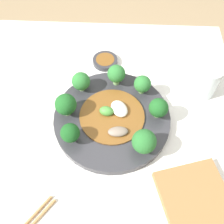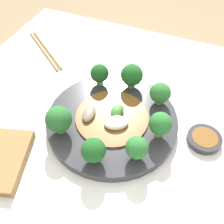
% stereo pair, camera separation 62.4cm
% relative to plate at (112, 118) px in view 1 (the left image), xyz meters
% --- Properties ---
extents(ground_plane, '(8.00, 8.00, 0.00)m').
position_rel_plate_xyz_m(ground_plane, '(-0.02, 0.03, -0.74)').
color(ground_plane, '#9E8460').
extents(table, '(0.84, 0.77, 0.73)m').
position_rel_plate_xyz_m(table, '(-0.02, 0.03, -0.38)').
color(table, silver).
rests_on(table, ground_plane).
extents(plate, '(0.30, 0.30, 0.02)m').
position_rel_plate_xyz_m(plate, '(0.00, 0.00, 0.00)').
color(plate, '#333338').
rests_on(plate, table).
extents(broccoli_northeast, '(0.05, 0.05, 0.06)m').
position_rel_plate_xyz_m(broccoli_northeast, '(0.09, 0.09, 0.04)').
color(broccoli_northeast, '#89B76B').
rests_on(broccoli_northeast, plate).
extents(broccoli_southwest, '(0.06, 0.06, 0.07)m').
position_rel_plate_xyz_m(broccoli_southwest, '(-0.09, -0.08, 0.05)').
color(broccoli_southwest, '#70A356').
rests_on(broccoli_southwest, plate).
extents(broccoli_southeast, '(0.05, 0.05, 0.06)m').
position_rel_plate_xyz_m(broccoli_southeast, '(0.08, -0.08, 0.04)').
color(broccoli_southeast, '#70A356').
rests_on(broccoli_southeast, plate).
extents(broccoli_east, '(0.05, 0.05, 0.06)m').
position_rel_plate_xyz_m(broccoli_east, '(0.11, -0.01, 0.05)').
color(broccoli_east, '#89B76B').
rests_on(broccoli_east, plate).
extents(broccoli_south, '(0.05, 0.05, 0.06)m').
position_rel_plate_xyz_m(broccoli_south, '(0.01, -0.12, 0.04)').
color(broccoli_south, '#89B76B').
rests_on(broccoli_south, plate).
extents(broccoli_northwest, '(0.05, 0.05, 0.06)m').
position_rel_plate_xyz_m(broccoli_northwest, '(-0.07, 0.10, 0.04)').
color(broccoli_northwest, '#7AAD5B').
rests_on(broccoli_northwest, plate).
extents(broccoli_north, '(0.05, 0.05, 0.07)m').
position_rel_plate_xyz_m(broccoli_north, '(0.01, 0.12, 0.05)').
color(broccoli_north, '#7AAD5B').
rests_on(broccoli_north, plate).
extents(stirfry_center, '(0.17, 0.17, 0.02)m').
position_rel_plate_xyz_m(stirfry_center, '(-0.00, -0.00, 0.02)').
color(stirfry_center, brown).
rests_on(stirfry_center, plate).
extents(drinking_glass, '(0.08, 0.08, 0.10)m').
position_rel_plate_xyz_m(drinking_glass, '(0.11, -0.25, 0.04)').
color(drinking_glass, silver).
rests_on(drinking_glass, table).
extents(sauce_dish, '(0.08, 0.08, 0.02)m').
position_rel_plate_xyz_m(sauce_dish, '(0.21, 0.03, -0.00)').
color(sauce_dish, '#333338').
rests_on(sauce_dish, table).
extents(cutting_board, '(0.24, 0.20, 0.02)m').
position_rel_plate_xyz_m(cutting_board, '(-0.23, -0.20, -0.00)').
color(cutting_board, olive).
rests_on(cutting_board, table).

